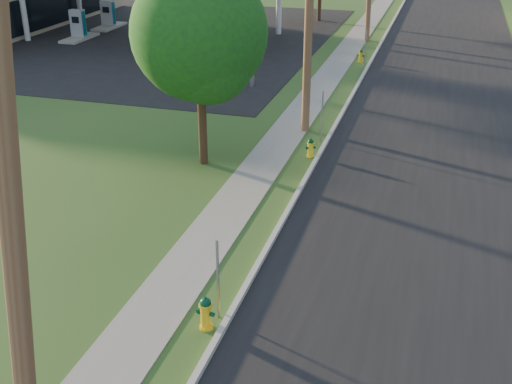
% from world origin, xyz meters
% --- Properties ---
extents(road, '(8.00, 120.00, 0.02)m').
position_xyz_m(road, '(4.50, 10.00, 0.01)').
color(road, black).
rests_on(road, ground).
extents(curb, '(0.15, 120.00, 0.15)m').
position_xyz_m(curb, '(0.50, 10.00, 0.07)').
color(curb, '#AAA89B').
rests_on(curb, ground).
extents(sidewalk, '(1.50, 120.00, 0.03)m').
position_xyz_m(sidewalk, '(-1.25, 10.00, 0.01)').
color(sidewalk, gray).
rests_on(sidewalk, ground).
extents(forecourt, '(26.00, 28.00, 0.02)m').
position_xyz_m(forecourt, '(-16.00, 32.00, 0.01)').
color(forecourt, black).
rests_on(forecourt, ground).
extents(utility_pole_near, '(1.40, 0.32, 9.48)m').
position_xyz_m(utility_pole_near, '(-0.60, -1.00, 4.80)').
color(utility_pole_near, brown).
rests_on(utility_pole_near, ground).
extents(utility_pole_mid, '(1.40, 0.32, 9.80)m').
position_xyz_m(utility_pole_mid, '(-0.60, 17.00, 4.95)').
color(utility_pole_mid, brown).
rests_on(utility_pole_mid, ground).
extents(sign_post_near, '(0.05, 0.04, 2.00)m').
position_xyz_m(sign_post_near, '(0.25, 4.20, 1.00)').
color(sign_post_near, gray).
rests_on(sign_post_near, ground).
extents(sign_post_mid, '(0.05, 0.04, 2.00)m').
position_xyz_m(sign_post_mid, '(0.25, 16.00, 1.00)').
color(sign_post_mid, gray).
rests_on(sign_post_mid, ground).
extents(sign_post_far, '(0.05, 0.04, 2.00)m').
position_xyz_m(sign_post_far, '(0.25, 28.20, 1.00)').
color(sign_post_far, gray).
rests_on(sign_post_far, ground).
extents(fuel_pump_nw, '(1.20, 3.20, 1.90)m').
position_xyz_m(fuel_pump_nw, '(-18.50, 30.00, 0.72)').
color(fuel_pump_nw, '#AAA89B').
rests_on(fuel_pump_nw, ground).
extents(fuel_pump_ne, '(1.20, 3.20, 1.90)m').
position_xyz_m(fuel_pump_ne, '(-9.50, 30.00, 0.72)').
color(fuel_pump_ne, '#AAA89B').
rests_on(fuel_pump_ne, ground).
extents(fuel_pump_sw, '(1.20, 3.20, 1.90)m').
position_xyz_m(fuel_pump_sw, '(-18.50, 34.00, 0.72)').
color(fuel_pump_sw, '#AAA89B').
rests_on(fuel_pump_sw, ground).
extents(fuel_pump_se, '(1.20, 3.20, 1.90)m').
position_xyz_m(fuel_pump_se, '(-9.50, 34.00, 0.72)').
color(fuel_pump_se, '#AAA89B').
rests_on(fuel_pump_se, ground).
extents(tree_verge, '(4.52, 4.52, 6.85)m').
position_xyz_m(tree_verge, '(-3.23, 12.61, 4.41)').
color(tree_verge, '#342312').
rests_on(tree_verge, ground).
extents(hydrant_near, '(0.43, 0.38, 0.83)m').
position_xyz_m(hydrant_near, '(0.11, 3.75, 0.40)').
color(hydrant_near, yellow).
rests_on(hydrant_near, ground).
extents(hydrant_mid, '(0.37, 0.33, 0.72)m').
position_xyz_m(hydrant_mid, '(0.20, 14.29, 0.35)').
color(hydrant_mid, yellow).
rests_on(hydrant_mid, ground).
extents(hydrant_far, '(0.38, 0.34, 0.73)m').
position_xyz_m(hydrant_far, '(-0.08, 29.08, 0.36)').
color(hydrant_far, gold).
rests_on(hydrant_far, ground).
extents(car_silver, '(5.14, 3.72, 1.63)m').
position_xyz_m(car_silver, '(-9.37, 32.88, 0.81)').
color(car_silver, '#9EA0A5').
rests_on(car_silver, ground).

